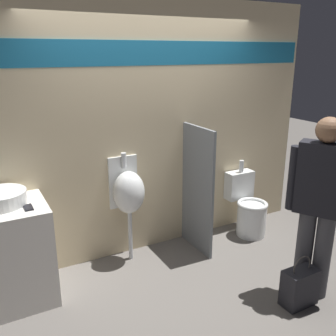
{
  "coord_description": "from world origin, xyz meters",
  "views": [
    {
      "loc": [
        -1.7,
        -2.95,
        2.17
      ],
      "look_at": [
        0.0,
        0.17,
        1.05
      ],
      "focal_mm": 40.0,
      "sensor_mm": 36.0,
      "label": 1
    }
  ],
  "objects_px": {
    "urinal_near_counter": "(128,192)",
    "shopping_bag": "(300,287)",
    "sink_basin": "(0,198)",
    "cell_phone": "(28,207)",
    "person_in_vest": "(320,202)",
    "toilet": "(248,209)"
  },
  "relations": [
    {
      "from": "sink_basin",
      "to": "cell_phone",
      "type": "height_order",
      "value": "sink_basin"
    },
    {
      "from": "sink_basin",
      "to": "shopping_bag",
      "type": "height_order",
      "value": "sink_basin"
    },
    {
      "from": "cell_phone",
      "to": "urinal_near_counter",
      "type": "relative_size",
      "value": 0.12
    },
    {
      "from": "person_in_vest",
      "to": "toilet",
      "type": "bearing_deg",
      "value": -43.28
    },
    {
      "from": "urinal_near_counter",
      "to": "toilet",
      "type": "bearing_deg",
      "value": -5.1
    },
    {
      "from": "sink_basin",
      "to": "cell_phone",
      "type": "relative_size",
      "value": 3.07
    },
    {
      "from": "sink_basin",
      "to": "shopping_bag",
      "type": "xyz_separation_m",
      "value": [
        2.22,
        -1.34,
        -0.79
      ]
    },
    {
      "from": "toilet",
      "to": "person_in_vest",
      "type": "relative_size",
      "value": 0.54
    },
    {
      "from": "person_in_vest",
      "to": "cell_phone",
      "type": "bearing_deg",
      "value": 34.15
    },
    {
      "from": "sink_basin",
      "to": "cell_phone",
      "type": "distance_m",
      "value": 0.27
    },
    {
      "from": "urinal_near_counter",
      "to": "shopping_bag",
      "type": "xyz_separation_m",
      "value": [
        1.01,
        -1.44,
        -0.59
      ]
    },
    {
      "from": "sink_basin",
      "to": "shopping_bag",
      "type": "bearing_deg",
      "value": -31.22
    },
    {
      "from": "cell_phone",
      "to": "urinal_near_counter",
      "type": "xyz_separation_m",
      "value": [
        1.02,
        0.28,
        -0.15
      ]
    },
    {
      "from": "sink_basin",
      "to": "shopping_bag",
      "type": "distance_m",
      "value": 2.71
    },
    {
      "from": "shopping_bag",
      "to": "sink_basin",
      "type": "bearing_deg",
      "value": 148.78
    },
    {
      "from": "urinal_near_counter",
      "to": "toilet",
      "type": "relative_size",
      "value": 1.31
    },
    {
      "from": "cell_phone",
      "to": "shopping_bag",
      "type": "bearing_deg",
      "value": -29.75
    },
    {
      "from": "cell_phone",
      "to": "shopping_bag",
      "type": "distance_m",
      "value": 2.45
    },
    {
      "from": "cell_phone",
      "to": "person_in_vest",
      "type": "distance_m",
      "value": 2.49
    },
    {
      "from": "sink_basin",
      "to": "person_in_vest",
      "type": "relative_size",
      "value": 0.26
    },
    {
      "from": "sink_basin",
      "to": "urinal_near_counter",
      "type": "bearing_deg",
      "value": 4.5
    },
    {
      "from": "sink_basin",
      "to": "toilet",
      "type": "distance_m",
      "value": 2.8
    }
  ]
}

